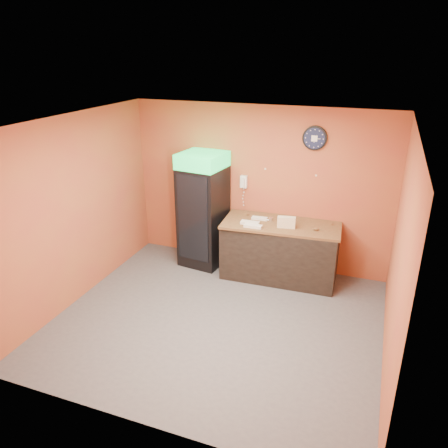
% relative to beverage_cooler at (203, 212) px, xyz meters
% --- Properties ---
extents(floor, '(4.50, 4.50, 0.00)m').
position_rel_beverage_cooler_xyz_m(floor, '(0.89, -1.61, -0.99)').
color(floor, '#47474C').
rests_on(floor, ground).
extents(back_wall, '(4.50, 0.02, 2.80)m').
position_rel_beverage_cooler_xyz_m(back_wall, '(0.89, 0.39, 0.41)').
color(back_wall, '#AC5F30').
rests_on(back_wall, floor).
extents(left_wall, '(0.02, 4.00, 2.80)m').
position_rel_beverage_cooler_xyz_m(left_wall, '(-1.36, -1.61, 0.41)').
color(left_wall, '#AC5F30').
rests_on(left_wall, floor).
extents(right_wall, '(0.02, 4.00, 2.80)m').
position_rel_beverage_cooler_xyz_m(right_wall, '(3.14, -1.61, 0.41)').
color(right_wall, '#AC5F30').
rests_on(right_wall, floor).
extents(ceiling, '(4.50, 4.00, 0.02)m').
position_rel_beverage_cooler_xyz_m(ceiling, '(0.89, -1.61, 1.81)').
color(ceiling, white).
rests_on(ceiling, back_wall).
extents(beverage_cooler, '(0.79, 0.80, 2.02)m').
position_rel_beverage_cooler_xyz_m(beverage_cooler, '(0.00, 0.00, 0.00)').
color(beverage_cooler, black).
rests_on(beverage_cooler, floor).
extents(prep_counter, '(1.90, 0.90, 0.94)m').
position_rel_beverage_cooler_xyz_m(prep_counter, '(1.40, -0.02, -0.52)').
color(prep_counter, black).
rests_on(prep_counter, floor).
extents(wall_clock, '(0.39, 0.06, 0.39)m').
position_rel_beverage_cooler_xyz_m(wall_clock, '(1.77, 0.37, 1.34)').
color(wall_clock, black).
rests_on(wall_clock, back_wall).
extents(wall_phone, '(0.12, 0.10, 0.22)m').
position_rel_beverage_cooler_xyz_m(wall_phone, '(0.63, 0.34, 0.51)').
color(wall_phone, white).
rests_on(wall_phone, back_wall).
extents(butcher_paper, '(1.97, 1.00, 0.04)m').
position_rel_beverage_cooler_xyz_m(butcher_paper, '(1.40, -0.02, -0.03)').
color(butcher_paper, brown).
rests_on(butcher_paper, prep_counter).
extents(sub_roll_stack, '(0.30, 0.14, 0.18)m').
position_rel_beverage_cooler_xyz_m(sub_roll_stack, '(1.51, -0.16, 0.08)').
color(sub_roll_stack, beige).
rests_on(sub_roll_stack, butcher_paper).
extents(wrapped_sandwich_left, '(0.31, 0.13, 0.04)m').
position_rel_beverage_cooler_xyz_m(wrapped_sandwich_left, '(0.93, -0.22, 0.01)').
color(wrapped_sandwich_left, silver).
rests_on(wrapped_sandwich_left, butcher_paper).
extents(wrapped_sandwich_mid, '(0.29, 0.11, 0.04)m').
position_rel_beverage_cooler_xyz_m(wrapped_sandwich_mid, '(1.01, -0.34, 0.01)').
color(wrapped_sandwich_mid, silver).
rests_on(wrapped_sandwich_mid, butcher_paper).
extents(wrapped_sandwich_right, '(0.27, 0.12, 0.04)m').
position_rel_beverage_cooler_xyz_m(wrapped_sandwich_right, '(1.02, 0.03, 0.01)').
color(wrapped_sandwich_right, silver).
rests_on(wrapped_sandwich_right, butcher_paper).
extents(kitchen_tool, '(0.06, 0.06, 0.06)m').
position_rel_beverage_cooler_xyz_m(kitchen_tool, '(1.21, 0.03, 0.02)').
color(kitchen_tool, silver).
rests_on(kitchen_tool, butcher_paper).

